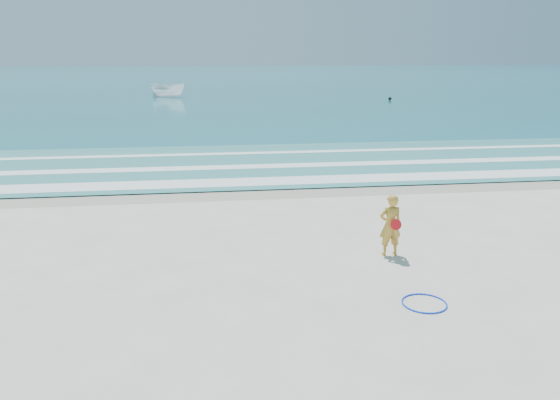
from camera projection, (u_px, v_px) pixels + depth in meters
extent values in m
plane|color=silver|center=(314.00, 296.00, 11.29)|extent=(400.00, 400.00, 0.00)
cube|color=#B2A893|center=(266.00, 191.00, 19.90)|extent=(400.00, 2.40, 0.00)
cube|color=#19727F|center=(215.00, 77.00, 111.71)|extent=(400.00, 190.00, 0.04)
cube|color=#59B7AD|center=(254.00, 163.00, 24.67)|extent=(400.00, 10.00, 0.01)
cube|color=white|center=(262.00, 181.00, 21.13)|extent=(400.00, 1.40, 0.01)
cube|color=white|center=(255.00, 166.00, 23.90)|extent=(400.00, 0.90, 0.01)
cube|color=white|center=(249.00, 153.00, 27.06)|extent=(400.00, 0.60, 0.01)
torus|color=#0D3EF6|center=(424.00, 303.00, 10.94)|extent=(1.00, 1.00, 0.03)
imported|color=white|center=(168.00, 90.00, 60.74)|extent=(4.58, 3.19, 1.66)
sphere|color=black|center=(390.00, 99.00, 57.00)|extent=(0.35, 0.35, 0.35)
imported|color=gold|center=(390.00, 225.00, 13.41)|extent=(0.59, 0.41, 1.55)
cylinder|color=red|center=(396.00, 225.00, 13.23)|extent=(0.27, 0.08, 0.27)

